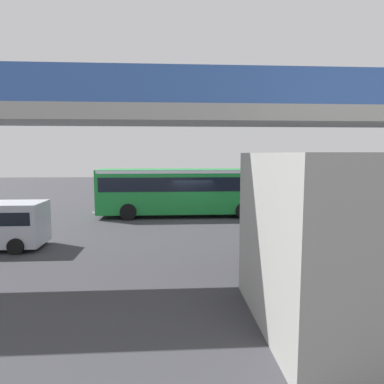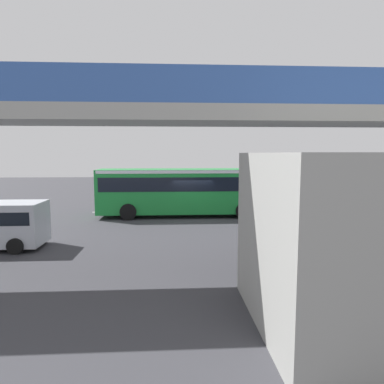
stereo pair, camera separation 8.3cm
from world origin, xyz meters
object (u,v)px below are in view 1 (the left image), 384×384
at_px(pedestrian, 323,209).
at_px(traffic_sign, 122,184).
at_px(city_bus, 185,188).
at_px(bicycle_red, 23,222).

height_order(pedestrian, traffic_sign, traffic_sign).
bearing_deg(city_bus, bicycle_red, 20.72).
relative_size(city_bus, traffic_sign, 4.12).
distance_m(city_bus, pedestrian, 8.70).
height_order(city_bus, pedestrian, city_bus).
xyz_separation_m(city_bus, bicycle_red, (9.21, 3.48, -1.51)).
relative_size(bicycle_red, pedestrian, 0.99).
xyz_separation_m(city_bus, traffic_sign, (4.67, -3.57, 0.01)).
xyz_separation_m(bicycle_red, pedestrian, (-17.29, -0.41, 0.51)).
height_order(bicycle_red, pedestrian, pedestrian).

